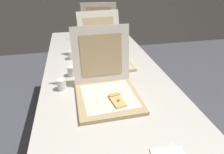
# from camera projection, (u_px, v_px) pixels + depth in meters

# --- Properties ---
(table) EXTENTS (0.86, 2.23, 0.75)m
(table) POSITION_uv_depth(u_px,v_px,m) (105.00, 79.00, 1.41)
(table) COLOR beige
(table) RESTS_ON ground
(pizza_box_front) EXTENTS (0.36, 0.42, 0.37)m
(pizza_box_front) POSITION_uv_depth(u_px,v_px,m) (107.00, 88.00, 1.12)
(pizza_box_front) COLOR tan
(pizza_box_front) RESTS_ON table
(pizza_box_middle) EXTENTS (0.39, 0.49, 0.36)m
(pizza_box_middle) POSITION_uv_depth(u_px,v_px,m) (105.00, 56.00, 1.53)
(pizza_box_middle) COLOR tan
(pizza_box_middle) RESTS_ON table
(pizza_box_back) EXTENTS (0.39, 0.40, 0.37)m
(pizza_box_back) POSITION_uv_depth(u_px,v_px,m) (100.00, 37.00, 1.96)
(pizza_box_back) COLOR tan
(pizza_box_back) RESTS_ON table
(cup_white_mid) EXTENTS (0.05, 0.05, 0.07)m
(cup_white_mid) POSITION_uv_depth(u_px,v_px,m) (71.00, 71.00, 1.34)
(cup_white_mid) COLOR white
(cup_white_mid) RESTS_ON table
(cup_white_far) EXTENTS (0.05, 0.05, 0.07)m
(cup_white_far) POSITION_uv_depth(u_px,v_px,m) (71.00, 55.00, 1.59)
(cup_white_far) COLOR white
(cup_white_far) RESTS_ON table
(cup_white_near_center) EXTENTS (0.05, 0.05, 0.07)m
(cup_white_near_center) POSITION_uv_depth(u_px,v_px,m) (62.00, 84.00, 1.19)
(cup_white_near_center) COLOR white
(cup_white_near_center) RESTS_ON table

